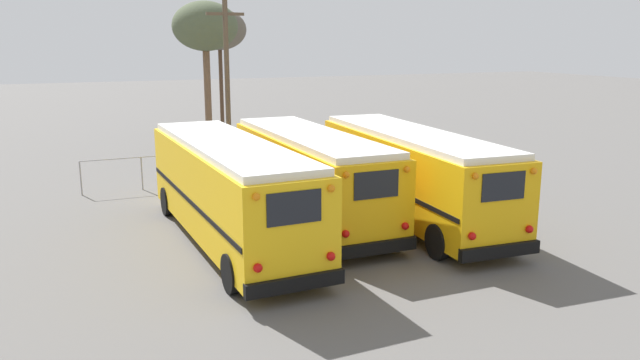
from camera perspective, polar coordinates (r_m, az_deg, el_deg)
name	(u,v)px	position (r m, az deg, el deg)	size (l,w,h in m)	color
ground_plane	(314,222)	(21.68, -0.56, -3.87)	(160.00, 160.00, 0.00)	#5B5956
school_bus_0	(229,188)	(19.35, -8.30, -0.72)	(2.90, 10.64, 3.19)	yellow
school_bus_1	(310,173)	(21.53, -0.87, 0.61)	(2.64, 9.82, 3.09)	#EAAA0F
school_bus_2	(411,172)	(21.81, 8.29, 0.74)	(3.08, 10.67, 3.13)	#EAAA0F
utility_pole	(227,78)	(30.29, -8.49, 9.18)	(1.80, 0.24, 8.35)	brown
bare_tree_0	(205,28)	(34.35, -10.46, 13.52)	(3.46, 3.46, 8.18)	brown
bare_tree_1	(219,30)	(41.00, -9.19, 13.37)	(3.42, 3.42, 8.10)	#473323
fence_line	(252,159)	(28.10, -6.24, 1.95)	(14.50, 0.06, 1.42)	#939399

